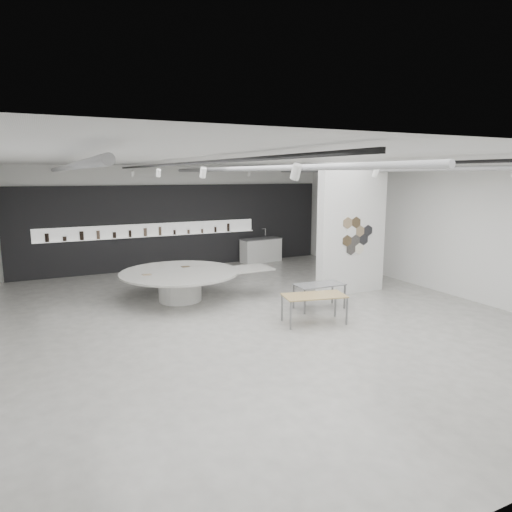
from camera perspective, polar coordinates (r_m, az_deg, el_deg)
name	(u,v)px	position (r m, az deg, el deg)	size (l,w,h in m)	color
room	(256,234)	(10.90, 0.04, 2.72)	(12.02, 14.02, 3.82)	#ACA9A2
back_wall_display	(176,227)	(17.42, -9.96, 3.62)	(11.80, 0.27, 3.10)	black
partition_column	(352,233)	(13.67, 11.87, 2.87)	(2.20, 0.38, 3.60)	white
display_island	(182,281)	(12.89, -9.19, -3.15)	(4.29, 3.41, 0.84)	white
sample_table_wood	(314,297)	(10.88, 7.30, -5.12)	(1.57, 1.01, 0.68)	tan
sample_table_stone	(319,286)	(12.06, 7.94, -3.75)	(1.30, 0.67, 0.66)	slate
kitchen_counter	(261,250)	(18.37, 0.61, 0.76)	(1.74, 0.83, 1.32)	white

